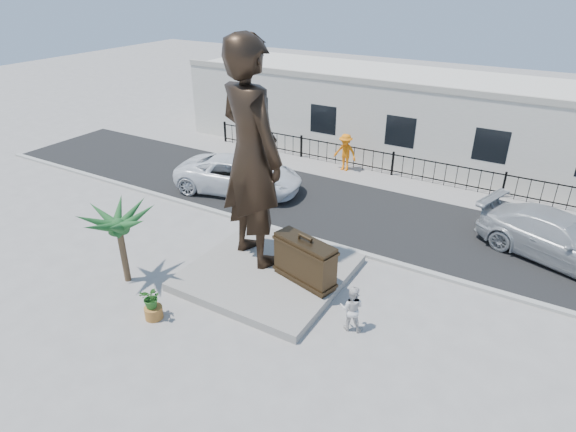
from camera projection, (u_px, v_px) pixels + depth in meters
name	position (u px, v px, depth m)	size (l,w,h in m)	color
ground	(257.00, 302.00, 15.74)	(100.00, 100.00, 0.00)	#9E9991
street	(355.00, 209.00, 21.87)	(40.00, 7.00, 0.01)	black
curb	(320.00, 241.00, 19.16)	(40.00, 0.25, 0.12)	#A5A399
far_sidewalk	(386.00, 180.00, 24.93)	(40.00, 2.50, 0.02)	#9E9991
plinth	(269.00, 272.00, 17.04)	(5.20, 5.20, 0.30)	gray
fence	(392.00, 165.00, 25.27)	(22.00, 0.10, 1.20)	black
building	(420.00, 116.00, 27.77)	(28.00, 7.00, 4.40)	silver
statue	(251.00, 155.00, 16.00)	(2.85, 1.87, 7.82)	black
suitcase	(305.00, 261.00, 15.97)	(2.23, 0.71, 1.57)	#352716
tourist	(352.00, 308.00, 14.26)	(0.73, 0.57, 1.50)	silver
car_white	(239.00, 175.00, 23.33)	(2.82, 6.11, 1.70)	white
car_silver	(560.00, 239.00, 17.73)	(2.40, 5.91, 1.72)	#A9ACAD
worker	(345.00, 152.00, 25.71)	(1.30, 0.75, 2.01)	orange
palm_tree	(128.00, 280.00, 16.88)	(1.80, 1.80, 3.20)	#1B4A1F
planter	(154.00, 312.00, 14.95)	(0.56, 0.56, 0.40)	#A4682B
shrub	(151.00, 298.00, 14.70)	(0.65, 0.56, 0.72)	#27601F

